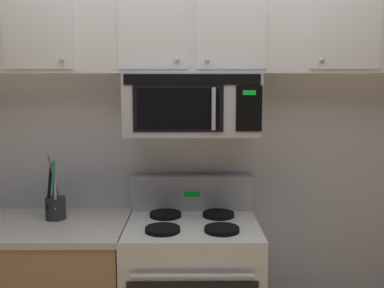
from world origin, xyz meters
name	(u,v)px	position (x,y,z in m)	size (l,w,h in m)	color
back_wall	(192,138)	(0.00, 0.79, 1.35)	(5.20, 0.10, 2.70)	silver
over_range_microwave	(192,104)	(0.00, 0.54, 1.58)	(0.76, 0.43, 0.35)	#B7BABF
upper_cabinets	(192,25)	(0.00, 0.57, 2.02)	(2.50, 0.36, 0.55)	silver
utensil_crock_charcoal	(55,205)	(-0.81, 0.51, 0.98)	(0.12, 0.12, 0.39)	#2D2D33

